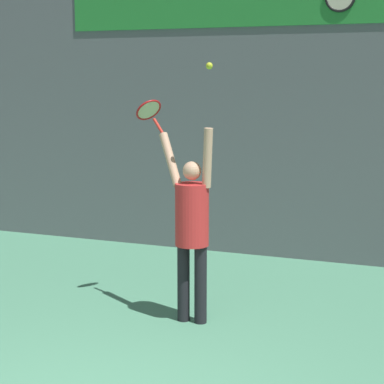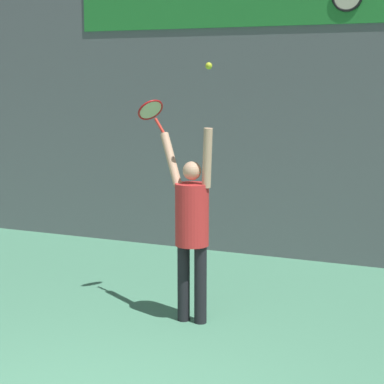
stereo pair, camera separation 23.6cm
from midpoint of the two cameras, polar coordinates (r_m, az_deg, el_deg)
back_wall at (r=9.78m, az=8.53°, el=9.03°), size 18.00×0.10×5.00m
tennis_player at (r=7.17m, az=0.92°, el=-2.61°), size 0.72×0.44×2.05m
tennis_racket at (r=7.58m, az=-2.46°, el=6.62°), size 0.42×0.37×0.37m
tennis_ball at (r=6.85m, az=2.39°, el=10.31°), size 0.07×0.07×0.07m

